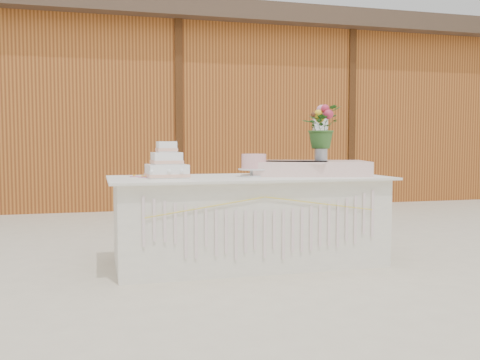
# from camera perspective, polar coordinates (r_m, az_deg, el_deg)

# --- Properties ---
(ground) EXTENTS (80.00, 80.00, 0.00)m
(ground) POSITION_cam_1_polar(r_m,az_deg,el_deg) (4.76, 0.95, -8.92)
(ground) COLOR beige
(ground) RESTS_ON ground
(barn) EXTENTS (12.60, 4.60, 3.30)m
(barn) POSITION_cam_1_polar(r_m,az_deg,el_deg) (10.55, -8.24, 7.28)
(barn) COLOR #AB6024
(barn) RESTS_ON ground
(cake_table) EXTENTS (2.40, 1.00, 0.77)m
(cake_table) POSITION_cam_1_polar(r_m,az_deg,el_deg) (4.69, 0.98, -4.31)
(cake_table) COLOR white
(cake_table) RESTS_ON ground
(wedding_cake) EXTENTS (0.36, 0.36, 0.31)m
(wedding_cake) POSITION_cam_1_polar(r_m,az_deg,el_deg) (4.55, -7.83, 1.56)
(wedding_cake) COLOR white
(wedding_cake) RESTS_ON cake_table
(pink_cake_stand) EXTENTS (0.27, 0.27, 0.20)m
(pink_cake_stand) POSITION_cam_1_polar(r_m,az_deg,el_deg) (4.65, 1.49, 1.72)
(pink_cake_stand) COLOR silver
(pink_cake_stand) RESTS_ON cake_table
(satin_runner) EXTENTS (1.15, 0.85, 0.13)m
(satin_runner) POSITION_cam_1_polar(r_m,az_deg,el_deg) (4.89, 7.36, 1.27)
(satin_runner) COLOR #FFD8CD
(satin_runner) RESTS_ON cake_table
(flower_vase) EXTENTS (0.12, 0.12, 0.16)m
(flower_vase) POSITION_cam_1_polar(r_m,az_deg,el_deg) (4.95, 8.62, 2.97)
(flower_vase) COLOR silver
(flower_vase) RESTS_ON satin_runner
(bouquet) EXTENTS (0.46, 0.45, 0.39)m
(bouquet) POSITION_cam_1_polar(r_m,az_deg,el_deg) (4.95, 8.66, 6.17)
(bouquet) COLOR #336127
(bouquet) RESTS_ON flower_vase
(loose_flowers) EXTENTS (0.18, 0.39, 0.02)m
(loose_flowers) POSITION_cam_1_polar(r_m,az_deg,el_deg) (4.56, -10.82, 0.35)
(loose_flowers) COLOR pink
(loose_flowers) RESTS_ON cake_table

